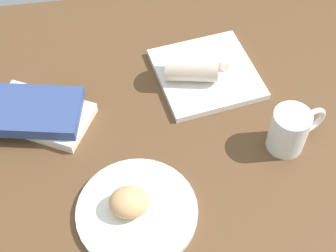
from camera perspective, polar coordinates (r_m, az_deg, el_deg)
dining_table at (r=109.00cm, az=2.79°, el=0.31°), size 110.00×90.00×4.00cm
round_plate at (r=94.31cm, az=-3.64°, el=-9.92°), size 23.17×23.17×1.40cm
scone_pastry at (r=91.79cm, az=-4.56°, el=-8.82°), size 8.13×7.20×4.88cm
square_plate at (r=115.17cm, az=4.48°, el=6.09°), size 25.61×25.61×1.60cm
sauce_cup at (r=115.41cm, az=6.80°, el=7.55°), size 4.48×4.48×2.68cm
breakfast_wrap at (r=110.78cm, az=2.75°, el=6.99°), size 12.88×8.97×6.85cm
book_stack at (r=108.56cm, az=-14.96°, el=1.47°), size 24.39×20.89×5.12cm
coffee_mug at (r=102.11cm, az=14.10°, el=-0.39°), size 12.68×7.73×9.92cm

